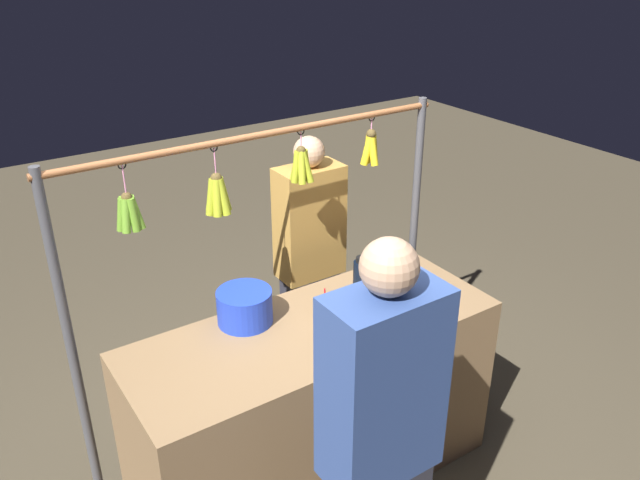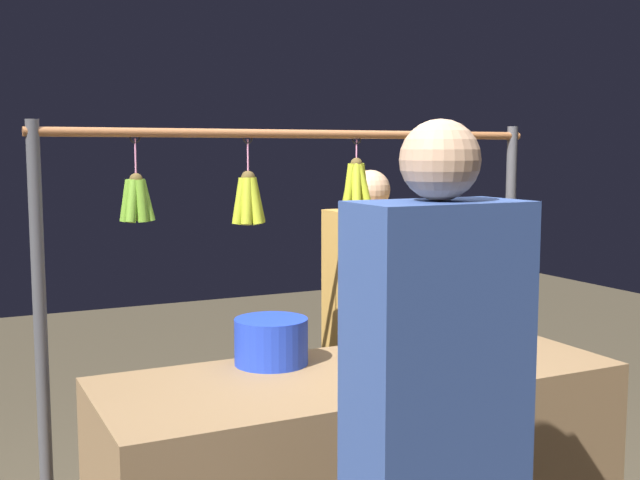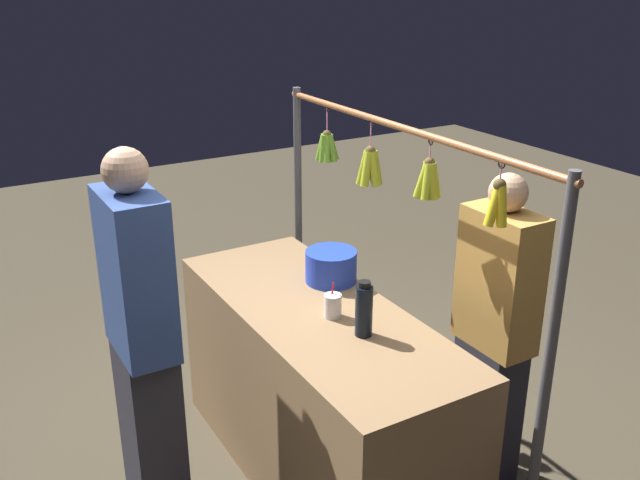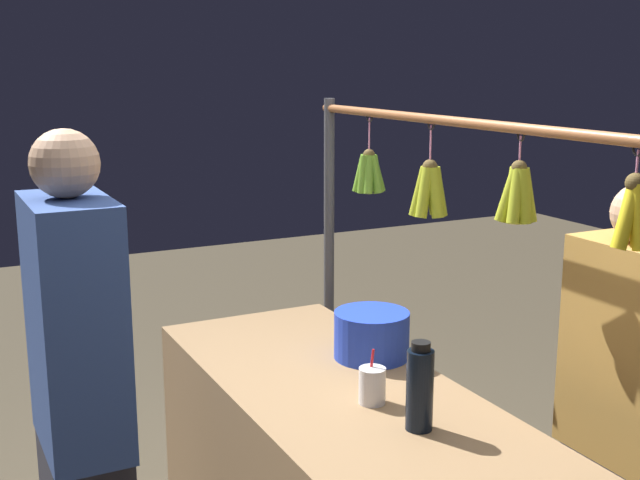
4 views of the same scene
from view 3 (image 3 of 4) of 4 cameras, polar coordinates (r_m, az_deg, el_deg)
name	(u,v)px [view 3 (image 3 of 4)]	position (r m, az deg, el deg)	size (l,w,h in m)	color
ground_plane	(318,471)	(3.78, -0.13, -18.09)	(12.00, 12.00, 0.00)	#4A4130
market_counter	(318,394)	(3.50, -0.13, -12.30)	(1.76, 0.67, 0.92)	olive
display_rack	(394,226)	(3.37, 5.98, 1.16)	(2.01, 0.13, 1.76)	#4C4C51
water_bottle	(364,310)	(3.01, 3.56, -5.62)	(0.08, 0.08, 0.25)	black
blue_bucket	(331,266)	(3.52, 0.89, -2.12)	(0.26, 0.26, 0.16)	blue
drink_cup	(333,306)	(3.18, 1.04, -5.31)	(0.08, 0.08, 0.16)	silver
vendor_person	(493,338)	(3.42, 13.79, -7.68)	(0.37, 0.20, 1.57)	#2D2D38
customer_person	(143,342)	(3.22, -14.06, -8.00)	(0.41, 0.22, 1.73)	#2D2D38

